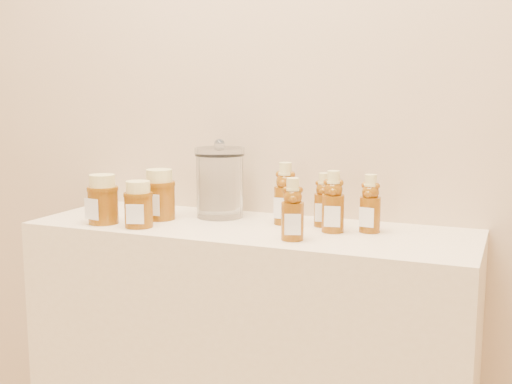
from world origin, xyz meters
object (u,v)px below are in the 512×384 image
at_px(display_table, 249,383).
at_px(bear_bottle_front_left, 293,205).
at_px(glass_canister, 220,179).
at_px(honey_jar_left, 103,199).
at_px(bear_bottle_back_left, 285,189).

distance_m(display_table, bear_bottle_front_left, 0.57).
bearing_deg(display_table, glass_canister, 145.58).
bearing_deg(bear_bottle_front_left, display_table, 126.17).
relative_size(honey_jar_left, glass_canister, 0.62).
bearing_deg(honey_jar_left, bear_bottle_back_left, 32.91).
bearing_deg(glass_canister, bear_bottle_front_left, -33.92).
bearing_deg(glass_canister, display_table, -34.42).
bearing_deg(bear_bottle_front_left, honey_jar_left, 160.86).
bearing_deg(bear_bottle_back_left, display_table, -140.53).
height_order(bear_bottle_front_left, honey_jar_left, bear_bottle_front_left).
relative_size(display_table, honey_jar_left, 8.87).
bearing_deg(display_table, honey_jar_left, -163.14).
height_order(display_table, bear_bottle_front_left, bear_bottle_front_left).
distance_m(bear_bottle_front_left, glass_canister, 0.35).
relative_size(bear_bottle_back_left, honey_jar_left, 1.41).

